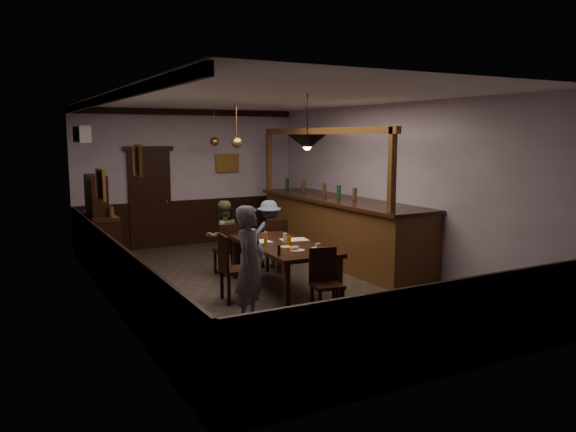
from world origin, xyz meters
TOP-DOWN VIEW (x-y plane):
  - room at (0.00, 0.00)m, footprint 5.01×8.01m
  - dining_table at (0.04, -0.37)m, footprint 1.10×2.24m
  - chair_far_left at (-0.35, 0.92)m, footprint 0.41×0.41m
  - chair_far_right at (0.54, 0.88)m, footprint 0.48×0.48m
  - chair_near at (-0.01, -1.70)m, footprint 0.47×0.47m
  - chair_side at (-0.90, -0.53)m, footprint 0.47×0.47m
  - person_standing at (-1.07, -1.57)m, footprint 0.67×0.65m
  - person_seated_left at (-0.34, 1.20)m, footprint 0.64×0.51m
  - person_seated_right at (0.56, 1.15)m, footprint 0.87×0.58m
  - newspaper_left at (-0.25, -0.05)m, footprint 0.45×0.34m
  - newspaper_right at (0.35, -0.17)m, footprint 0.46×0.36m
  - napkin at (-0.03, -0.60)m, footprint 0.16×0.16m
  - saucer at (0.30, -0.94)m, footprint 0.15×0.15m
  - coffee_cup at (0.31, -0.98)m, footprint 0.08×0.08m
  - pastry_plate at (-0.03, -0.94)m, footprint 0.22×0.22m
  - pastry_ring_a at (-0.06, -0.90)m, footprint 0.13×0.13m
  - pastry_ring_b at (-0.01, -0.86)m, footprint 0.13×0.13m
  - soda_can at (0.11, -0.44)m, footprint 0.07×0.07m
  - beer_glass at (-0.22, -0.30)m, footprint 0.06×0.06m
  - water_glass at (0.12, -0.30)m, footprint 0.06×0.06m
  - pepper_mill at (-0.39, -1.07)m, footprint 0.04×0.04m
  - sideboard at (-2.21, 2.48)m, footprint 0.47×1.31m
  - bar_counter at (1.99, 0.95)m, footprint 1.07×4.59m
  - door_back at (-0.90, 3.95)m, footprint 0.90×0.06m
  - ac_unit at (-2.38, 2.90)m, footprint 0.20×0.85m
  - picture_left_small at (-2.46, -1.60)m, footprint 0.04×0.28m
  - picture_left_large at (-2.46, 0.80)m, footprint 0.04×0.62m
  - picture_back at (0.90, 3.96)m, footprint 0.55×0.04m
  - pendant_iron at (0.00, -1.17)m, footprint 0.56×0.56m
  - pendant_brass_mid at (0.10, 1.53)m, footprint 0.20×0.20m
  - pendant_brass_far at (0.30, 3.19)m, footprint 0.20×0.20m

SIDE VIEW (x-z plane):
  - chair_near at x=-0.01m, z-range 0.04..0.96m
  - chair_far_left at x=-0.35m, z-range 0.04..0.97m
  - chair_far_right at x=0.54m, z-range 0.05..0.99m
  - chair_side at x=-0.90m, z-range 0.05..1.05m
  - person_seated_right at x=0.56m, z-range 0.00..1.25m
  - person_seated_left at x=-0.34m, z-range 0.00..1.29m
  - bar_counter at x=1.99m, z-range -0.64..1.93m
  - dining_table at x=0.04m, z-range 0.31..1.06m
  - sideboard at x=-2.21m, z-range -0.17..1.55m
  - napkin at x=-0.03m, z-range 0.75..0.75m
  - newspaper_left at x=-0.25m, z-range 0.75..0.76m
  - newspaper_right at x=0.35m, z-range 0.75..0.76m
  - saucer at x=0.30m, z-range 0.75..0.76m
  - pastry_plate at x=-0.03m, z-range 0.75..0.76m
  - person_standing at x=-1.07m, z-range 0.00..1.55m
  - pastry_ring_a at x=-0.06m, z-range 0.77..0.81m
  - pastry_ring_b at x=-0.01m, z-range 0.77..0.81m
  - coffee_cup at x=0.31m, z-range 0.76..0.84m
  - soda_can at x=0.11m, z-range 0.75..0.87m
  - pepper_mill at x=-0.39m, z-range 0.75..0.89m
  - water_glass at x=0.12m, z-range 0.75..0.90m
  - beer_glass at x=-0.22m, z-range 0.75..0.95m
  - door_back at x=-0.90m, z-range 0.00..2.10m
  - room at x=0.00m, z-range -0.01..3.01m
  - picture_left_large at x=-2.46m, z-range 1.46..1.94m
  - picture_back at x=0.90m, z-range 1.59..2.01m
  - picture_left_small at x=-2.46m, z-range 1.97..2.33m
  - pendant_brass_mid at x=0.10m, z-range 1.89..2.70m
  - pendant_brass_far at x=0.30m, z-range 1.89..2.70m
  - pendant_iron at x=0.00m, z-range 1.94..2.72m
  - ac_unit at x=-2.38m, z-range 2.30..2.60m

